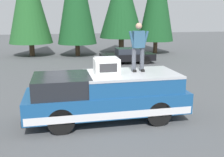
{
  "coord_description": "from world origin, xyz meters",
  "views": [
    {
      "loc": [
        -8.66,
        1.07,
        3.59
      ],
      "look_at": [
        0.38,
        -0.84,
        1.35
      ],
      "focal_mm": 41.93,
      "sensor_mm": 36.0,
      "label": 1
    }
  ],
  "objects": [
    {
      "name": "ground_plane",
      "position": [
        0.0,
        0.0,
        0.0
      ],
      "size": [
        90.0,
        90.0,
        0.0
      ],
      "primitive_type": "plane",
      "color": "#4C4F51"
    },
    {
      "name": "compressor_unit",
      "position": [
        -0.1,
        -0.55,
        1.93
      ],
      "size": [
        0.65,
        0.84,
        0.56
      ],
      "color": "silver",
      "rests_on": "pickup_truck"
    },
    {
      "name": "conifer_left",
      "position": [
        16.01,
        -5.06,
        4.96
      ],
      "size": [
        4.19,
        4.19,
        8.44
      ],
      "color": "#4C3826",
      "rests_on": "ground"
    },
    {
      "name": "parked_car_black",
      "position": [
        10.55,
        -4.21,
        0.58
      ],
      "size": [
        1.64,
        4.1,
        1.16
      ],
      "color": "black",
      "rests_on": "ground"
    },
    {
      "name": "person_on_truck_bed",
      "position": [
        0.06,
        -1.71,
        2.55
      ],
      "size": [
        0.29,
        0.72,
        1.69
      ],
      "color": "#4C515B",
      "rests_on": "pickup_truck"
    },
    {
      "name": "pickup_truck",
      "position": [
        -0.12,
        -0.55,
        0.87
      ],
      "size": [
        2.01,
        5.54,
        1.65
      ],
      "color": "navy",
      "rests_on": "ground"
    }
  ]
}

